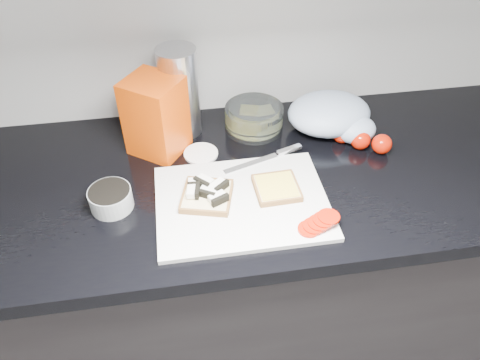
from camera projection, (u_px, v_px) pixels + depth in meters
name	position (u px, v px, depth m)	size (l,w,h in m)	color
base_cabinet	(251.00, 281.00, 1.51)	(3.50, 0.60, 0.86)	black
countertop	(253.00, 177.00, 1.20)	(3.50, 0.64, 0.04)	black
cutting_board	(242.00, 202.00, 1.10)	(0.40, 0.30, 0.01)	silver
bread_left	(207.00, 194.00, 1.09)	(0.15, 0.15, 0.04)	#C9BE8E
bread_right	(277.00, 188.00, 1.12)	(0.11, 0.11, 0.02)	#C9BE8E
tomato_slices	(319.00, 223.00, 1.03)	(0.11, 0.08, 0.02)	#B51604
knife	(273.00, 156.00, 1.21)	(0.22, 0.09, 0.01)	silver
seed_tub	(111.00, 198.00, 1.08)	(0.10, 0.10, 0.05)	#9A9E9E
tub_lid	(201.00, 154.00, 1.24)	(0.09, 0.09, 0.01)	white
glass_bowl	(254.00, 118.00, 1.31)	(0.16, 0.16, 0.07)	silver
bread_bag	(156.00, 116.00, 1.19)	(0.13, 0.12, 0.21)	#D14803
steel_canister	(180.00, 92.00, 1.24)	(0.10, 0.10, 0.25)	#ADADB2
grocery_bag	(333.00, 116.00, 1.29)	(0.23, 0.21, 0.10)	#9FAFC4
whole_tomatoes	(361.00, 139.00, 1.25)	(0.14, 0.11, 0.05)	#B51604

